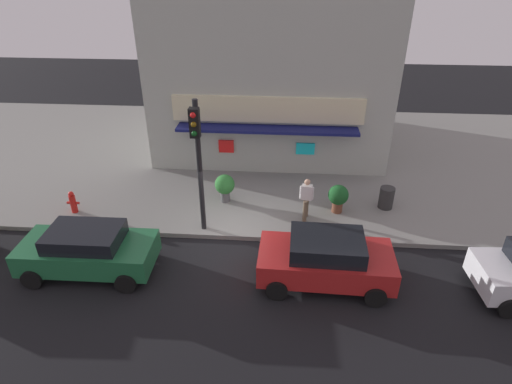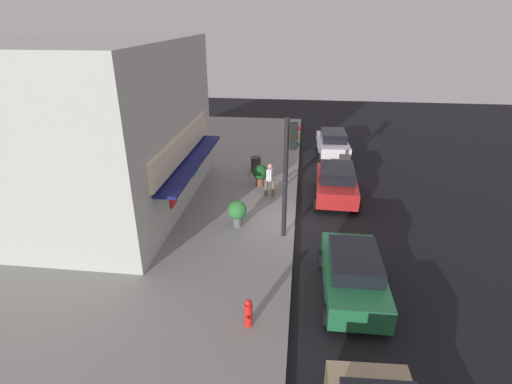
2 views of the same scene
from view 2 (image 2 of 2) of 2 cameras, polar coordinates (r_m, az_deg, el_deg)
name	(u,v)px [view 2 (image 2 of 2)]	position (r m, az deg, el deg)	size (l,w,h in m)	color
ground_plane	(295,227)	(17.06, 5.63, -5.02)	(55.59, 55.59, 0.00)	black
sidewalk	(139,216)	(18.41, -16.51, -3.35)	(37.06, 13.88, 0.17)	gray
corner_building	(95,128)	(18.81, -22.26, 8.61)	(10.64, 8.59, 7.26)	#ADB2A8
traffic_light	(289,163)	(14.74, 4.76, 4.17)	(0.32, 0.58, 4.81)	black
fire_hydrant	(248,313)	(11.66, -1.10, -17.07)	(0.47, 0.23, 0.90)	red
trash_can	(256,165)	(22.22, -0.02, 3.99)	(0.57, 0.57, 0.86)	#2D2D2D
pedestrian	(270,179)	(19.01, 2.00, 1.93)	(0.53, 0.55, 1.68)	brown
potted_plant_by_doorway	(237,211)	(16.36, -2.72, -2.79)	(0.79, 0.79, 1.16)	#59595B
potted_plant_by_window	(260,173)	(20.30, 0.61, 2.70)	(0.78, 0.78, 1.13)	brown
parked_car_red	(336,182)	(19.60, 11.53, 1.36)	(4.11, 2.20, 1.63)	#AD1E1E
parked_car_white	(333,144)	(25.64, 11.04, 6.89)	(4.12, 2.15, 1.63)	silver
parked_car_green	(353,274)	(13.13, 13.89, -11.40)	(4.16, 2.06, 1.56)	#1E6038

